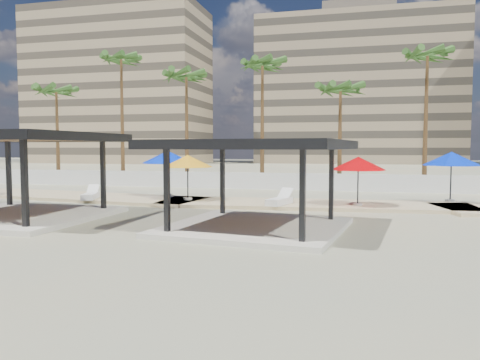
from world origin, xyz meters
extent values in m
plane|color=tan|center=(0.00, 0.00, 0.00)|extent=(200.00, 200.00, 0.00)
cube|color=#C6B284|center=(-12.00, 7.50, 0.06)|extent=(16.40, 6.19, 0.24)
cube|color=#C6B284|center=(2.00, 7.00, 0.06)|extent=(16.24, 5.11, 0.24)
cube|color=silver|center=(0.00, 16.00, 0.60)|extent=(56.00, 0.30, 1.20)
cube|color=#937F60|center=(-42.00, 68.00, 15.00)|extent=(34.00, 16.00, 30.00)
cube|color=#595147|center=(-42.00, 68.00, 31.20)|extent=(11.90, 9.60, 2.40)
cube|color=#847259|center=(4.00, 78.00, 14.00)|extent=(38.00, 16.00, 28.00)
cube|color=#595147|center=(4.00, 78.00, 29.20)|extent=(13.30, 9.60, 2.40)
cube|color=beige|center=(0.68, -0.56, 0.09)|extent=(6.96, 6.96, 0.19)
cube|color=black|center=(-1.95, -2.59, 1.60)|extent=(0.19, 0.19, 2.82)
cube|color=black|center=(-1.35, 2.08, 1.60)|extent=(0.19, 0.19, 2.82)
cube|color=black|center=(2.71, -3.19, 1.60)|extent=(0.19, 0.19, 2.82)
cube|color=black|center=(3.32, 1.47, 1.60)|extent=(0.19, 0.19, 2.82)
cube|color=brown|center=(0.68, -0.56, 3.14)|extent=(7.17, 7.17, 0.26)
cube|color=black|center=(0.27, -3.73, 3.14)|extent=(6.45, 0.95, 0.32)
cube|color=black|center=(1.10, 2.62, 3.14)|extent=(6.45, 0.95, 0.32)
cube|color=black|center=(-2.49, -0.15, 3.14)|extent=(0.95, 6.45, 0.32)
cube|color=black|center=(3.86, -0.97, 3.14)|extent=(0.95, 6.45, 0.32)
cube|color=beige|center=(-9.79, -0.41, 0.10)|extent=(6.96, 6.96, 0.21)
cube|color=black|center=(-12.37, 2.23, 1.77)|extent=(0.19, 0.19, 3.13)
cube|color=black|center=(-7.21, -3.04, 1.77)|extent=(0.19, 0.19, 3.13)
cube|color=black|center=(-7.16, 2.18, 1.77)|extent=(0.19, 0.19, 3.13)
cube|color=brown|center=(-9.79, -0.41, 3.48)|extent=(7.17, 7.17, 0.29)
cube|color=black|center=(-9.76, 3.14, 3.48)|extent=(7.20, 0.20, 0.35)
cube|color=black|center=(-6.25, -0.44, 3.48)|extent=(0.20, 7.20, 0.35)
cylinder|color=beige|center=(-4.67, 6.70, 0.24)|extent=(0.48, 0.48, 0.11)
cylinder|color=#262628|center=(-4.67, 6.70, 1.32)|extent=(0.07, 0.07, 2.28)
cone|color=orange|center=(-4.67, 6.70, 2.30)|extent=(3.48, 3.48, 0.67)
cylinder|color=beige|center=(4.35, 6.31, 0.24)|extent=(0.47, 0.47, 0.11)
cylinder|color=#262628|center=(4.35, 6.31, 1.30)|extent=(0.07, 0.07, 2.24)
cone|color=#B20004|center=(4.35, 6.31, 2.26)|extent=(3.01, 3.01, 0.65)
cylinder|color=beige|center=(9.09, 9.20, 0.24)|extent=(0.51, 0.51, 0.12)
cylinder|color=#262628|center=(9.09, 9.20, 1.41)|extent=(0.07, 0.07, 2.45)
cone|color=#0026D6|center=(9.09, 9.20, 2.46)|extent=(3.85, 3.85, 0.71)
cylinder|color=beige|center=(-6.44, 8.13, 0.24)|extent=(0.52, 0.52, 0.12)
cylinder|color=#262628|center=(-6.44, 8.13, 1.42)|extent=(0.07, 0.07, 2.48)
cone|color=#0026D6|center=(-6.44, 8.13, 2.49)|extent=(3.81, 3.81, 0.72)
cube|color=white|center=(-10.12, 5.80, 0.31)|extent=(1.21, 1.95, 0.26)
cube|color=white|center=(-10.12, 5.80, 0.46)|extent=(1.21, 1.95, 0.06)
cube|color=white|center=(-10.35, 6.48, 0.69)|extent=(0.78, 0.80, 0.47)
cube|color=white|center=(0.53, 5.80, 0.31)|extent=(1.18, 2.04, 0.27)
cube|color=white|center=(0.53, 5.80, 0.48)|extent=(1.18, 2.04, 0.06)
cube|color=white|center=(0.74, 6.52, 0.71)|extent=(0.79, 0.81, 0.49)
cone|color=brown|center=(-21.00, 18.30, 4.05)|extent=(0.36, 0.36, 8.11)
ellipsoid|color=#2C531D|center=(-21.00, 18.30, 7.86)|extent=(3.00, 3.00, 1.80)
cone|color=brown|center=(-15.00, 18.70, 5.31)|extent=(0.36, 0.36, 10.62)
ellipsoid|color=#2C531D|center=(-15.00, 18.70, 10.37)|extent=(3.00, 3.00, 1.80)
cone|color=brown|center=(-9.00, 18.10, 4.44)|extent=(0.36, 0.36, 8.89)
ellipsoid|color=#2C531D|center=(-9.00, 18.10, 8.64)|extent=(3.00, 3.00, 1.80)
cone|color=brown|center=(-3.00, 18.90, 4.83)|extent=(0.36, 0.36, 9.65)
ellipsoid|color=#2C531D|center=(-3.00, 18.90, 9.40)|extent=(3.00, 3.00, 1.80)
cone|color=brown|center=(3.00, 18.40, 3.76)|extent=(0.36, 0.36, 7.53)
ellipsoid|color=#2C531D|center=(3.00, 18.40, 7.28)|extent=(3.00, 3.00, 1.80)
cone|color=brown|center=(9.00, 18.60, 4.90)|extent=(0.36, 0.36, 9.81)
ellipsoid|color=#2C531D|center=(9.00, 18.60, 9.56)|extent=(3.00, 3.00, 1.80)
camera|label=1|loc=(4.31, -17.29, 3.05)|focal=35.00mm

